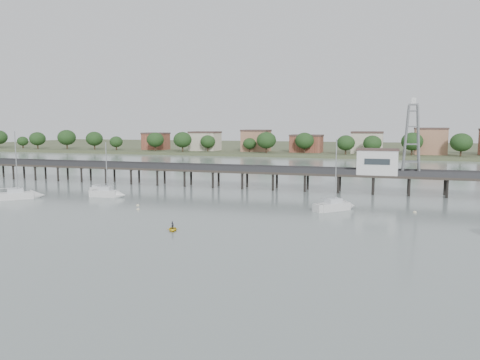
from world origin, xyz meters
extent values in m
plane|color=gray|center=(0.00, 0.00, 0.00)|extent=(500.00, 500.00, 0.00)
cube|color=#2D2823|center=(0.00, 60.00, 3.75)|extent=(150.00, 5.00, 0.50)
cube|color=#333335|center=(0.00, 57.60, 4.55)|extent=(150.00, 0.12, 1.10)
cube|color=#333335|center=(0.00, 62.40, 4.55)|extent=(150.00, 0.12, 1.10)
cylinder|color=black|center=(-73.00, 61.90, 1.80)|extent=(0.50, 0.50, 4.40)
cylinder|color=black|center=(0.00, 58.10, 1.80)|extent=(0.50, 0.50, 4.40)
cylinder|color=black|center=(0.00, 61.90, 1.80)|extent=(0.50, 0.50, 4.40)
cube|color=silver|center=(25.00, 60.00, 6.50)|extent=(8.00, 5.00, 5.00)
cube|color=#4C3833|center=(25.00, 60.00, 9.15)|extent=(8.40, 5.40, 0.30)
cube|color=slate|center=(31.50, 60.00, 18.15)|extent=(1.80, 1.80, 0.30)
cube|color=silver|center=(31.50, 60.00, 18.90)|extent=(0.90, 0.90, 1.20)
cube|color=silver|center=(-40.66, 31.57, 0.48)|extent=(6.11, 6.09, 1.65)
cone|color=silver|center=(-37.91, 34.31, 0.48)|extent=(3.54, 3.54, 2.42)
cube|color=silver|center=(-40.66, 31.57, 1.65)|extent=(3.32, 3.32, 0.75)
cylinder|color=#A5A8AA|center=(-40.35, 31.88, 7.12)|extent=(0.18, 0.18, 11.65)
cylinder|color=#A5A8AA|center=(-41.39, 30.84, 2.20)|extent=(2.66, 2.64, 0.12)
cube|color=silver|center=(18.63, 37.73, 0.48)|extent=(5.50, 5.52, 1.65)
cone|color=silver|center=(21.10, 40.22, 0.48)|extent=(3.20, 3.20, 2.18)
cube|color=silver|center=(18.63, 37.73, 1.65)|extent=(2.99, 3.00, 0.75)
cylinder|color=#A5A8AA|center=(18.90, 38.01, 6.56)|extent=(0.18, 0.18, 10.52)
cylinder|color=#A5A8AA|center=(17.97, 37.07, 2.20)|extent=(2.39, 2.41, 0.12)
cube|color=silver|center=(-25.94, 39.37, 0.48)|extent=(5.20, 2.43, 1.65)
cone|color=silver|center=(-22.81, 39.67, 0.47)|extent=(2.28, 2.15, 1.96)
cube|color=silver|center=(-25.94, 39.37, 1.65)|extent=(2.38, 1.77, 0.75)
cylinder|color=#A5A8AA|center=(-25.59, 39.40, 6.03)|extent=(0.18, 0.18, 9.45)
cylinder|color=#A5A8AA|center=(-26.78, 39.29, 2.20)|extent=(2.94, 0.40, 0.12)
cube|color=silver|center=(-31.19, 45.18, 0.39)|extent=(4.07, 1.79, 1.12)
cube|color=silver|center=(-32.08, 45.21, 1.06)|extent=(1.38, 1.38, 0.67)
imported|color=gold|center=(-0.33, 16.22, 0.00)|extent=(1.73, 1.14, 2.35)
imported|color=black|center=(-0.33, 16.22, 0.00)|extent=(0.48, 1.05, 0.24)
ellipsoid|color=beige|center=(31.48, 39.83, 0.08)|extent=(0.56, 0.56, 0.39)
ellipsoid|color=beige|center=(-12.60, 28.58, 0.08)|extent=(0.56, 0.56, 0.39)
ellipsoid|color=beige|center=(-14.63, 32.05, 0.08)|extent=(0.56, 0.56, 0.39)
ellipsoid|color=beige|center=(-40.65, 37.05, 0.08)|extent=(0.56, 0.56, 0.39)
cube|color=#475133|center=(0.00, 245.00, 0.50)|extent=(500.00, 170.00, 1.40)
cube|color=brown|center=(-90.00, 183.00, 5.70)|extent=(13.00, 10.50, 9.00)
cube|color=brown|center=(-62.00, 183.00, 5.70)|extent=(13.00, 10.50, 9.00)
cube|color=brown|center=(-35.00, 183.00, 5.70)|extent=(13.00, 10.50, 9.00)
cube|color=brown|center=(-10.00, 183.00, 5.70)|extent=(13.00, 10.50, 9.00)
cube|color=brown|center=(18.00, 183.00, 5.70)|extent=(13.00, 10.50, 9.00)
cube|color=brown|center=(45.00, 183.00, 5.70)|extent=(13.00, 10.50, 9.00)
ellipsoid|color=#1E3817|center=(-120.00, 171.00, 6.00)|extent=(8.00, 8.00, 6.80)
ellipsoid|color=#1E3817|center=(0.00, 171.00, 6.00)|extent=(8.00, 8.00, 6.80)
camera|label=1|loc=(26.81, -39.79, 14.09)|focal=35.00mm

